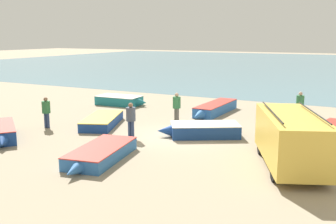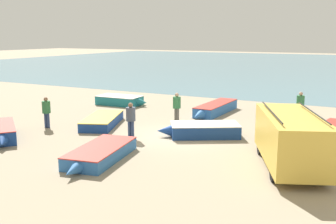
% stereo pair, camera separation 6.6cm
% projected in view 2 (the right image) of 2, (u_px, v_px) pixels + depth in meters
% --- Properties ---
extents(ground_plane, '(200.00, 200.00, 0.00)m').
position_uv_depth(ground_plane, '(178.00, 136.00, 19.41)').
color(ground_plane, gray).
extents(sea_water, '(120.00, 80.00, 0.01)m').
position_uv_depth(sea_water, '(317.00, 65.00, 64.67)').
color(sea_water, slate).
rests_on(sea_water, ground_plane).
extents(parked_van, '(3.71, 5.45, 2.15)m').
position_uv_depth(parked_van, '(290.00, 138.00, 14.65)').
color(parked_van, gold).
rests_on(parked_van, ground_plane).
extents(fishing_rowboat_0, '(2.88, 4.71, 0.51)m').
position_uv_depth(fishing_rowboat_0, '(103.00, 120.00, 21.80)').
color(fishing_rowboat_0, navy).
rests_on(fishing_rowboat_0, ground_plane).
extents(fishing_rowboat_1, '(2.24, 4.58, 0.53)m').
position_uv_depth(fishing_rowboat_1, '(100.00, 154.00, 15.62)').
color(fishing_rowboat_1, '#2D66AD').
rests_on(fishing_rowboat_1, ground_plane).
extents(fishing_rowboat_2, '(1.35, 5.55, 0.64)m').
position_uv_depth(fishing_rowboat_2, '(215.00, 109.00, 24.90)').
color(fishing_rowboat_2, '#2D66AD').
rests_on(fishing_rowboat_2, ground_plane).
extents(fishing_rowboat_3, '(4.02, 3.04, 0.64)m').
position_uv_depth(fishing_rowboat_3, '(202.00, 130.00, 19.29)').
color(fishing_rowboat_3, navy).
rests_on(fishing_rowboat_3, ground_plane).
extents(fishing_rowboat_4, '(3.80, 1.81, 0.65)m').
position_uv_depth(fishing_rowboat_4, '(121.00, 100.00, 28.03)').
color(fishing_rowboat_4, '#1E757F').
rests_on(fishing_rowboat_4, ground_plane).
extents(fishing_rowboat_5, '(2.27, 4.06, 0.51)m').
position_uv_depth(fishing_rowboat_5, '(336.00, 130.00, 19.46)').
color(fishing_rowboat_5, '#234CA3').
rests_on(fishing_rowboat_5, ground_plane).
extents(fishing_rowboat_6, '(3.92, 3.39, 0.67)m').
position_uv_depth(fishing_rowboat_6, '(1.00, 132.00, 18.77)').
color(fishing_rowboat_6, navy).
rests_on(fishing_rowboat_6, ground_plane).
extents(fisherman_0, '(0.45, 0.45, 1.72)m').
position_uv_depth(fisherman_0, '(131.00, 117.00, 18.90)').
color(fisherman_0, navy).
rests_on(fisherman_0, ground_plane).
extents(fisherman_1, '(0.44, 0.44, 1.69)m').
position_uv_depth(fisherman_1, '(300.00, 103.00, 22.74)').
color(fisherman_1, '#38383D').
rests_on(fisherman_1, ground_plane).
extents(fisherman_2, '(0.44, 0.44, 1.67)m').
position_uv_depth(fisherman_2, '(46.00, 110.00, 20.95)').
color(fisherman_2, navy).
rests_on(fisherman_2, ground_plane).
extents(fisherman_3, '(0.45, 0.45, 1.70)m').
position_uv_depth(fisherman_3, '(177.00, 105.00, 22.25)').
color(fisherman_3, '#5B564C').
rests_on(fisherman_3, ground_plane).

